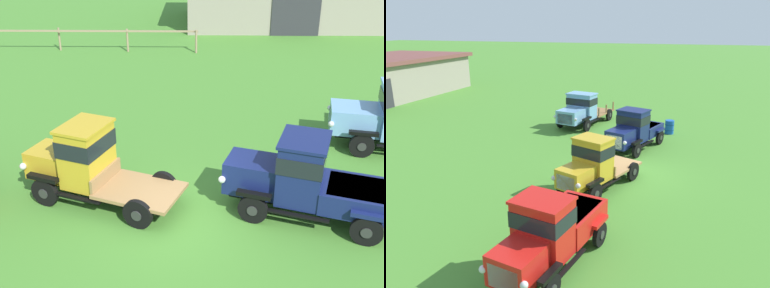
% 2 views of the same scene
% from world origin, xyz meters
% --- Properties ---
extents(ground_plane, '(240.00, 240.00, 0.00)m').
position_xyz_m(ground_plane, '(0.00, 0.00, 0.00)').
color(ground_plane, '#47842D').
extents(paddock_fence, '(12.45, 0.59, 1.34)m').
position_xyz_m(paddock_fence, '(-5.62, 17.33, 0.98)').
color(paddock_fence, '#997F60').
rests_on(paddock_fence, ground).
extents(vintage_truck_second_in_line, '(4.82, 3.10, 2.31)m').
position_xyz_m(vintage_truck_second_in_line, '(-2.49, 1.22, 1.17)').
color(vintage_truck_second_in_line, black).
rests_on(vintage_truck_second_in_line, ground).
extents(vintage_truck_midrow_center, '(4.77, 2.99, 2.28)m').
position_xyz_m(vintage_truck_midrow_center, '(3.53, 0.45, 1.12)').
color(vintage_truck_midrow_center, black).
rests_on(vintage_truck_midrow_center, ground).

